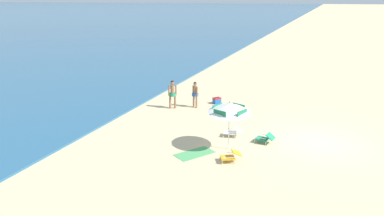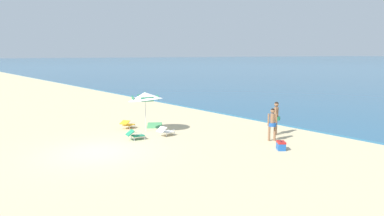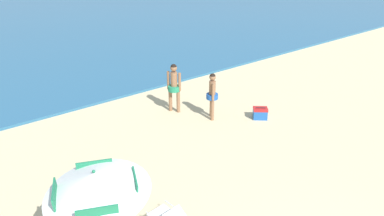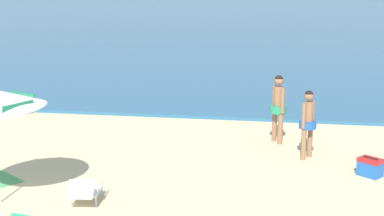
{
  "view_description": "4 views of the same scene",
  "coord_description": "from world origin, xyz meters",
  "views": [
    {
      "loc": [
        -18.01,
        -0.1,
        6.81
      ],
      "look_at": [
        -0.52,
        6.42,
        1.23
      ],
      "focal_mm": 34.81,
      "sensor_mm": 36.0,
      "label": 1
    },
    {
      "loc": [
        14.21,
        -6.2,
        4.36
      ],
      "look_at": [
        -0.51,
        5.85,
        1.37
      ],
      "focal_mm": 32.17,
      "sensor_mm": 36.0,
      "label": 2
    },
    {
      "loc": [
        -4.37,
        -1.58,
        6.13
      ],
      "look_at": [
        1.76,
        6.47,
        1.39
      ],
      "focal_mm": 36.14,
      "sensor_mm": 36.0,
      "label": 3
    },
    {
      "loc": [
        2.97,
        -5.21,
        4.09
      ],
      "look_at": [
        0.95,
        6.79,
        1.36
      ],
      "focal_mm": 51.14,
      "sensor_mm": 36.0,
      "label": 4
    }
  ],
  "objects": [
    {
      "name": "cooler_box",
      "position": [
        4.94,
        6.68,
        0.2
      ],
      "size": [
        0.6,
        0.58,
        0.43
      ],
      "color": "#1E56A8",
      "rests_on": "ground"
    },
    {
      "name": "person_standing_beside",
      "position": [
        3.6,
        7.74,
        0.97
      ],
      "size": [
        0.41,
        0.43,
        1.67
      ],
      "color": "#8C6042",
      "rests_on": "ground"
    },
    {
      "name": "lounge_chair_beside_umbrella",
      "position": [
        -3.65,
        3.47,
        0.28
      ],
      "size": [
        0.86,
        1.02,
        0.51
      ],
      "color": "gold",
      "rests_on": "ground"
    },
    {
      "name": "beach_towel",
      "position": [
        -3.39,
        5.22,
        0.01
      ],
      "size": [
        2.0,
        1.75,
        0.01
      ],
      "primitive_type": "cube",
      "rotation": [
        0.0,
        0.0,
        0.98
      ],
      "color": "#4C9E5B",
      "rests_on": "ground"
    },
    {
      "name": "lounge_chair_facing_sea",
      "position": [
        -0.69,
        4.15,
        0.27
      ],
      "size": [
        0.65,
        0.96,
        0.53
      ],
      "color": "white",
      "rests_on": "ground"
    },
    {
      "name": "ground_plane",
      "position": [
        0.0,
        0.0,
        0.0
      ],
      "size": [
        800.0,
        800.0,
        0.0
      ],
      "primitive_type": "plane",
      "color": "#CCB78C"
    },
    {
      "name": "person_standing_near_shore",
      "position": [
        2.88,
        9.0,
        1.05
      ],
      "size": [
        0.44,
        0.48,
        1.81
      ],
      "color": "#8C6042",
      "rests_on": "ground"
    },
    {
      "name": "beach_umbrella_striped_main",
      "position": [
        -2.33,
        3.93,
        2.02
      ],
      "size": [
        2.42,
        2.39,
        2.36
      ],
      "color": "silver",
      "rests_on": "ground"
    },
    {
      "name": "lounge_chair_under_umbrella",
      "position": [
        -0.99,
        2.46,
        0.27
      ],
      "size": [
        0.69,
        0.98,
        0.53
      ],
      "color": "#1E7F56",
      "rests_on": "ground"
    }
  ]
}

